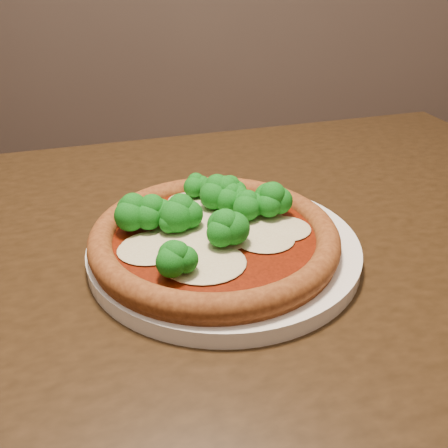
{
  "coord_description": "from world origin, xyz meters",
  "views": [
    {
      "loc": [
        0.2,
        -0.52,
        1.06
      ],
      "look_at": [
        0.2,
        -0.05,
        0.79
      ],
      "focal_mm": 40.0,
      "sensor_mm": 36.0,
      "label": 1
    }
  ],
  "objects": [
    {
      "name": "pizza",
      "position": [
        0.19,
        -0.05,
        0.79
      ],
      "size": [
        0.27,
        0.27,
        0.06
      ],
      "rotation": [
        0.0,
        0.0,
        0.21
      ],
      "color": "brown",
      "rests_on": "plate"
    },
    {
      "name": "plate",
      "position": [
        0.2,
        -0.05,
        0.76
      ],
      "size": [
        0.3,
        0.3,
        0.02
      ],
      "primitive_type": "cylinder",
      "color": "white",
      "rests_on": "dining_table"
    },
    {
      "name": "dining_table",
      "position": [
        0.15,
        -0.03,
        0.64
      ],
      "size": [
        1.35,
        1.03,
        0.75
      ],
      "rotation": [
        0.0,
        0.0,
        0.28
      ],
      "color": "black",
      "rests_on": "floor"
    }
  ]
}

